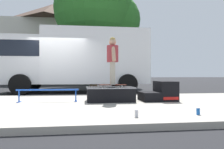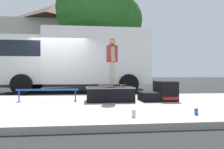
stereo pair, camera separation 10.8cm
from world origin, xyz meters
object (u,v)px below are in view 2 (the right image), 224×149
at_px(skateboard, 112,85).
at_px(soda_can_b, 196,112).
at_px(skater_kid, 112,57).
at_px(soda_can, 134,114).
at_px(box_truck, 77,58).
at_px(kicker_ramp, 160,93).
at_px(street_tree_main, 100,12).
at_px(skate_box, 110,94).
at_px(grind_rail, 48,92).

xyz_separation_m(skateboard, soda_can_b, (1.31, -2.28, -0.40)).
xyz_separation_m(skater_kid, soda_can_b, (1.31, -2.28, -1.20)).
distance_m(soda_can, soda_can_b, 1.20).
distance_m(soda_can, box_truck, 7.45).
xyz_separation_m(skateboard, skater_kid, (0.00, 0.00, 0.80)).
height_order(kicker_ramp, street_tree_main, street_tree_main).
height_order(kicker_ramp, soda_can_b, kicker_ramp).
height_order(soda_can, soda_can_b, same).
xyz_separation_m(skate_box, skateboard, (0.07, -0.02, 0.24)).
xyz_separation_m(kicker_ramp, soda_can, (-1.30, -2.36, -0.17)).
height_order(kicker_ramp, skateboard, kicker_ramp).
relative_size(kicker_ramp, skater_kid, 0.73).
relative_size(grind_rail, soda_can_b, 13.47).
relative_size(grind_rail, soda_can, 13.47).
relative_size(kicker_ramp, soda_can_b, 7.79).
height_order(box_truck, street_tree_main, street_tree_main).
distance_m(skateboard, box_truck, 5.09).
distance_m(grind_rail, skateboard, 1.82).
relative_size(skate_box, soda_can_b, 10.50).
xyz_separation_m(skateboard, box_truck, (-1.18, 4.83, 1.12)).
distance_m(grind_rail, box_truck, 4.90).
bearing_deg(skate_box, box_truck, 103.09).
bearing_deg(skateboard, grind_rail, 175.51).
xyz_separation_m(skateboard, street_tree_main, (0.28, 10.06, 4.99)).
bearing_deg(kicker_ramp, skateboard, -179.40).
xyz_separation_m(skate_box, skater_kid, (0.07, -0.02, 1.05)).
height_order(grind_rail, street_tree_main, street_tree_main).
relative_size(skater_kid, soda_can_b, 10.68).
distance_m(skateboard, soda_can_b, 2.65).
bearing_deg(soda_can_b, skater_kid, 119.90).
bearing_deg(kicker_ramp, street_tree_main, 96.41).
relative_size(skateboard, soda_can_b, 6.25).
distance_m(skater_kid, box_truck, 4.98).
distance_m(grind_rail, skater_kid, 2.06).
bearing_deg(skater_kid, skateboard, -116.57).
distance_m(skate_box, grind_rail, 1.74).
distance_m(kicker_ramp, soda_can, 2.70).
xyz_separation_m(skater_kid, box_truck, (-1.18, 4.83, 0.32)).
distance_m(skate_box, kicker_ramp, 1.48).
bearing_deg(grind_rail, street_tree_main, 78.15).
distance_m(grind_rail, soda_can_b, 3.94).
relative_size(soda_can_b, box_truck, 0.02).
height_order(soda_can_b, box_truck, box_truck).
bearing_deg(skateboard, soda_can, -87.35).
xyz_separation_m(box_truck, street_tree_main, (1.47, 5.24, 3.86)).
bearing_deg(soda_can, kicker_ramp, 61.16).
xyz_separation_m(kicker_ramp, soda_can_b, (-0.10, -2.29, -0.17)).
distance_m(skate_box, street_tree_main, 11.33).
bearing_deg(street_tree_main, soda_can_b, -85.24).
bearing_deg(grind_rail, skater_kid, -4.49).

